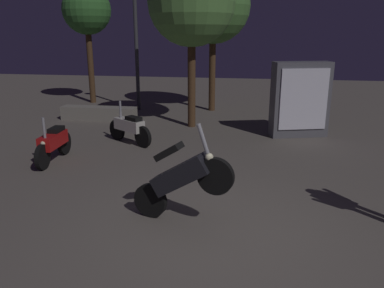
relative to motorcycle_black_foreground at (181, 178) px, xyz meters
name	(u,v)px	position (x,y,z in m)	size (l,w,h in m)	color
ground_plane	(214,232)	(0.54, -0.23, -0.74)	(40.00, 40.00, 0.00)	#605951
motorcycle_black_foreground	(181,178)	(0.00, 0.00, 0.00)	(1.63, 0.52, 1.63)	black
motorcycle_white_parked_left	(129,127)	(-2.21, 4.17, -0.31)	(1.44, 1.00, 1.11)	black
motorcycle_red_parked_right	(53,143)	(-3.45, 2.46, -0.31)	(0.35, 1.66, 1.11)	black
streetlamp_near	(136,26)	(-3.37, 8.77, 2.35)	(0.36, 0.36, 4.85)	#38383D
tree_left_bg	(192,3)	(-0.89, 6.36, 2.95)	(2.57, 2.57, 5.00)	#4C331E
tree_center_bg	(213,6)	(-0.57, 9.06, 3.01)	(2.65, 2.65, 5.10)	#4C331E
tree_right_bg	(87,11)	(-5.73, 9.93, 2.92)	(1.93, 1.93, 4.68)	#4C331E
kiosk_billboard	(300,100)	(2.31, 5.71, 0.31)	(1.68, 0.93, 2.10)	#595960
planter_wall_low	(99,113)	(-4.15, 6.77, -0.52)	(2.56, 0.50, 0.45)	gray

